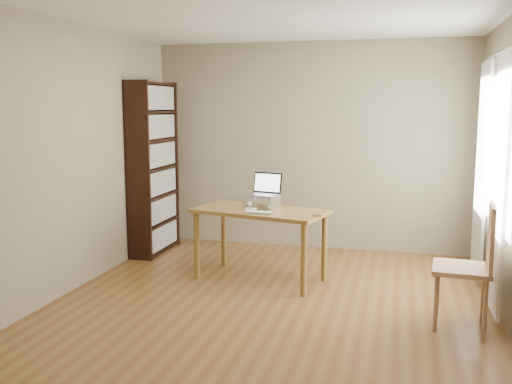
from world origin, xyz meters
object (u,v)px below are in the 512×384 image
at_px(laptop, 263,189).
at_px(chair, 473,261).
at_px(desk, 260,219).
at_px(bookshelf, 154,168).
at_px(keyboard, 259,212).
at_px(cat, 261,201).

xyz_separation_m(laptop, chair, (1.98, -0.97, -0.38)).
height_order(desk, chair, chair).
relative_size(desk, laptop, 3.99).
bearing_deg(desk, bookshelf, 165.35).
relative_size(desk, keyboard, 5.07).
relative_size(bookshelf, desk, 1.45).
xyz_separation_m(desk, cat, (-0.02, 0.11, 0.17)).
height_order(bookshelf, chair, bookshelf).
xyz_separation_m(bookshelf, chair, (3.53, -1.67, -0.49)).
distance_m(cat, chair, 2.23).
height_order(desk, keyboard, keyboard).
xyz_separation_m(keyboard, cat, (-0.06, 0.33, 0.05)).
height_order(bookshelf, keyboard, bookshelf).
relative_size(bookshelf, chair, 2.04).
height_order(cat, chair, chair).
bearing_deg(bookshelf, cat, -25.33).
bearing_deg(cat, chair, -3.38).
xyz_separation_m(bookshelf, keyboard, (1.59, -1.06, -0.29)).
distance_m(bookshelf, desk, 1.81).
xyz_separation_m(bookshelf, desk, (1.55, -0.84, -0.40)).
distance_m(bookshelf, laptop, 1.71).
xyz_separation_m(laptop, keyboard, (0.04, -0.36, -0.18)).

